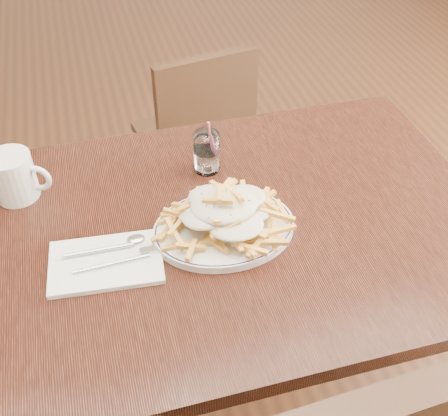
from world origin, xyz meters
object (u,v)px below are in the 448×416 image
object	(u,v)px
water_glass	(207,154)
fries_plate	(224,229)
loaded_fries	(224,210)
coffee_mug	(14,176)
chair_far	(198,132)
table	(224,248)

from	to	relation	value
water_glass	fries_plate	bearing A→B (deg)	-94.73
loaded_fries	coffee_mug	distance (m)	0.49
chair_far	fries_plate	world-z (taller)	chair_far
table	water_glass	xyz separation A→B (m)	(0.01, 0.20, 0.12)
water_glass	loaded_fries	bearing A→B (deg)	-94.73
loaded_fries	fries_plate	bearing A→B (deg)	0.00
fries_plate	coffee_mug	xyz separation A→B (m)	(-0.42, 0.24, 0.04)
chair_far	fries_plate	size ratio (longest dim) A/B	2.24
table	water_glass	size ratio (longest dim) A/B	8.63
chair_far	loaded_fries	bearing A→B (deg)	-98.94
fries_plate	coffee_mug	distance (m)	0.49
chair_far	fries_plate	xyz separation A→B (m)	(-0.13, -0.83, 0.32)
chair_far	fries_plate	distance (m)	0.90
loaded_fries	water_glass	xyz separation A→B (m)	(0.02, 0.23, -0.02)
loaded_fries	water_glass	size ratio (longest dim) A/B	2.14
table	loaded_fries	distance (m)	0.14
table	loaded_fries	bearing A→B (deg)	-103.07
chair_far	loaded_fries	world-z (taller)	loaded_fries
chair_far	table	bearing A→B (deg)	-98.80
fries_plate	coffee_mug	size ratio (longest dim) A/B	2.55
coffee_mug	loaded_fries	bearing A→B (deg)	-29.90
fries_plate	loaded_fries	size ratio (longest dim) A/B	1.17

